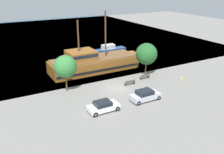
{
  "coord_description": "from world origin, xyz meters",
  "views": [
    {
      "loc": [
        -18.26,
        -31.46,
        15.93
      ],
      "look_at": [
        0.26,
        2.0,
        1.2
      ],
      "focal_mm": 40.0,
      "sensor_mm": 36.0,
      "label": 1
    }
  ],
  "objects_px": {
    "pirate_ship": "(93,63)",
    "moored_boat_dockside": "(110,49)",
    "fire_hydrant": "(181,79)",
    "bench_promenade_east": "(130,82)",
    "parked_car_curb_front": "(145,95)",
    "parked_car_curb_mid": "(103,106)",
    "bench_promenade_west": "(145,76)"
  },
  "relations": [
    {
      "from": "fire_hydrant",
      "to": "bench_promenade_east",
      "type": "relative_size",
      "value": 0.41
    },
    {
      "from": "pirate_ship",
      "to": "parked_car_curb_front",
      "type": "relative_size",
      "value": 4.11
    },
    {
      "from": "fire_hydrant",
      "to": "bench_promenade_east",
      "type": "height_order",
      "value": "bench_promenade_east"
    },
    {
      "from": "moored_boat_dockside",
      "to": "bench_promenade_east",
      "type": "height_order",
      "value": "moored_boat_dockside"
    },
    {
      "from": "pirate_ship",
      "to": "parked_car_curb_front",
      "type": "xyz_separation_m",
      "value": [
        1.09,
        -15.12,
        -0.79
      ]
    },
    {
      "from": "parked_car_curb_mid",
      "to": "bench_promenade_east",
      "type": "xyz_separation_m",
      "value": [
        7.84,
        5.73,
        -0.26
      ]
    },
    {
      "from": "pirate_ship",
      "to": "fire_hydrant",
      "type": "distance_m",
      "value": 16.35
    },
    {
      "from": "parked_car_curb_front",
      "to": "pirate_ship",
      "type": "bearing_deg",
      "value": 94.1
    },
    {
      "from": "pirate_ship",
      "to": "parked_car_curb_mid",
      "type": "relative_size",
      "value": 4.41
    },
    {
      "from": "moored_boat_dockside",
      "to": "pirate_ship",
      "type": "bearing_deg",
      "value": -131.56
    },
    {
      "from": "pirate_ship",
      "to": "fire_hydrant",
      "type": "height_order",
      "value": "pirate_ship"
    },
    {
      "from": "pirate_ship",
      "to": "moored_boat_dockside",
      "type": "relative_size",
      "value": 2.35
    },
    {
      "from": "moored_boat_dockside",
      "to": "bench_promenade_east",
      "type": "distance_m",
      "value": 20.86
    },
    {
      "from": "moored_boat_dockside",
      "to": "bench_promenade_west",
      "type": "relative_size",
      "value": 4.19
    },
    {
      "from": "pirate_ship",
      "to": "bench_promenade_east",
      "type": "xyz_separation_m",
      "value": [
        2.25,
        -9.37,
        -1.1
      ]
    },
    {
      "from": "fire_hydrant",
      "to": "bench_promenade_west",
      "type": "bearing_deg",
      "value": 142.23
    },
    {
      "from": "pirate_ship",
      "to": "parked_car_curb_front",
      "type": "distance_m",
      "value": 15.18
    },
    {
      "from": "parked_car_curb_mid",
      "to": "parked_car_curb_front",
      "type": "bearing_deg",
      "value": -0.16
    },
    {
      "from": "parked_car_curb_front",
      "to": "fire_hydrant",
      "type": "height_order",
      "value": "parked_car_curb_front"
    },
    {
      "from": "moored_boat_dockside",
      "to": "bench_promenade_west",
      "type": "height_order",
      "value": "moored_boat_dockside"
    },
    {
      "from": "bench_promenade_east",
      "to": "bench_promenade_west",
      "type": "distance_m",
      "value": 3.89
    },
    {
      "from": "moored_boat_dockside",
      "to": "parked_car_curb_front",
      "type": "distance_m",
      "value": 26.68
    },
    {
      "from": "moored_boat_dockside",
      "to": "parked_car_curb_front",
      "type": "height_order",
      "value": "moored_boat_dockside"
    },
    {
      "from": "fire_hydrant",
      "to": "bench_promenade_east",
      "type": "xyz_separation_m",
      "value": [
        -8.65,
        2.76,
        0.03
      ]
    },
    {
      "from": "fire_hydrant",
      "to": "parked_car_curb_front",
      "type": "bearing_deg",
      "value": -163.04
    },
    {
      "from": "parked_car_curb_mid",
      "to": "pirate_ship",
      "type": "bearing_deg",
      "value": 69.69
    },
    {
      "from": "pirate_ship",
      "to": "parked_car_curb_mid",
      "type": "bearing_deg",
      "value": -110.31
    },
    {
      "from": "pirate_ship",
      "to": "moored_boat_dockside",
      "type": "bearing_deg",
      "value": 48.44
    },
    {
      "from": "moored_boat_dockside",
      "to": "bench_promenade_east",
      "type": "relative_size",
      "value": 4.1
    },
    {
      "from": "pirate_ship",
      "to": "bench_promenade_west",
      "type": "height_order",
      "value": "pirate_ship"
    },
    {
      "from": "parked_car_curb_mid",
      "to": "bench_promenade_west",
      "type": "height_order",
      "value": "parked_car_curb_mid"
    },
    {
      "from": "moored_boat_dockside",
      "to": "parked_car_curb_front",
      "type": "xyz_separation_m",
      "value": [
        -8.06,
        -25.44,
        0.1
      ]
    }
  ]
}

